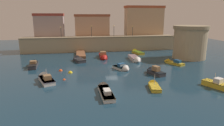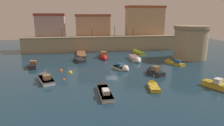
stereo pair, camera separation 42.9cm
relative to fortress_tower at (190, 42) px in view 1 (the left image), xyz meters
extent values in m
plane|color=#19384C|center=(-20.46, -5.11, -4.07)|extent=(106.83, 106.83, 0.00)
cube|color=tan|center=(-20.46, 14.41, -2.01)|extent=(45.06, 3.43, 4.12)
cube|color=gray|center=(-20.46, 14.41, 0.17)|extent=(45.06, 3.73, 0.24)
cube|color=#AD948F|center=(-35.33, 18.70, 3.14)|extent=(8.37, 5.16, 6.18)
cube|color=#97392F|center=(-35.33, 18.70, 6.59)|extent=(8.70, 5.36, 0.70)
cube|color=tan|center=(-22.60, 18.67, 3.03)|extent=(10.39, 5.09, 5.96)
cube|color=#9B4D33|center=(-22.60, 18.67, 6.36)|extent=(10.81, 5.29, 0.70)
cube|color=tan|center=(-5.86, 18.20, 4.34)|extent=(12.00, 4.14, 8.57)
cube|color=#AE4C2E|center=(-5.86, 18.20, 8.97)|extent=(12.48, 4.30, 0.70)
cylinder|color=tan|center=(0.00, 0.00, -0.46)|extent=(7.82, 7.82, 7.23)
cylinder|color=gray|center=(0.00, 0.00, 3.56)|extent=(8.45, 8.45, 0.80)
cube|color=brown|center=(-26.53, 8.16, -3.74)|extent=(2.30, 9.07, 0.67)
cylinder|color=brown|center=(-25.49, 11.18, -3.72)|extent=(0.20, 0.20, 0.70)
cylinder|color=brown|center=(-25.49, 8.16, -3.72)|extent=(0.20, 0.20, 0.70)
cylinder|color=brown|center=(-25.49, 5.14, -3.72)|extent=(0.20, 0.20, 0.70)
cylinder|color=black|center=(-31.78, 14.41, 1.62)|extent=(0.12, 0.12, 2.66)
sphere|color=#F9D172|center=(-31.78, 14.41, 3.10)|extent=(0.32, 0.32, 0.32)
cylinder|color=black|center=(-23.09, 14.41, 1.72)|extent=(0.12, 0.12, 2.85)
sphere|color=#F9D172|center=(-23.09, 14.41, 3.30)|extent=(0.32, 0.32, 0.32)
cylinder|color=black|center=(-16.38, 14.41, 1.75)|extent=(0.12, 0.12, 2.91)
sphere|color=#F9D172|center=(-16.38, 14.41, 3.35)|extent=(0.32, 0.32, 0.32)
cylinder|color=black|center=(-10.63, 14.41, 1.62)|extent=(0.12, 0.12, 2.65)
sphere|color=#F9D172|center=(-10.63, 14.41, 3.09)|extent=(0.32, 0.32, 0.32)
cube|color=silver|center=(-19.02, -7.32, -3.81)|extent=(3.05, 3.73, 0.52)
cone|color=silver|center=(-18.15, -9.16, -3.81)|extent=(1.97, 1.57, 1.75)
cube|color=#4A7265|center=(-19.02, -7.32, -3.60)|extent=(3.11, 3.80, 0.08)
cube|color=navy|center=(-18.90, -7.57, -3.20)|extent=(1.72, 1.44, 0.71)
cube|color=#99B7C6|center=(-18.70, -7.98, -3.16)|extent=(1.23, 0.62, 0.43)
cube|color=gold|center=(-6.45, -5.52, -3.84)|extent=(3.08, 4.30, 0.47)
cone|color=gold|center=(-7.53, -3.23, -3.84)|extent=(1.77, 1.63, 1.42)
cube|color=brown|center=(-6.45, -5.52, -3.65)|extent=(3.14, 4.38, 0.08)
cube|color=navy|center=(-6.19, -6.06, -3.29)|extent=(1.38, 1.65, 0.63)
cube|color=#99B7C6|center=(-6.50, -5.42, -3.26)|extent=(0.72, 0.38, 0.38)
cube|color=gold|center=(-10.76, 7.70, -3.75)|extent=(2.63, 4.32, 0.65)
cone|color=gold|center=(-11.33, 10.16, -3.75)|extent=(1.89, 1.47, 1.69)
cube|color=#4F6D16|center=(-10.76, 7.70, -3.47)|extent=(2.68, 4.40, 0.08)
cube|color=white|center=(-32.42, -13.28, -3.75)|extent=(3.23, 4.97, 0.65)
cone|color=white|center=(-33.40, -10.52, -3.75)|extent=(2.02, 1.79, 1.68)
cube|color=#5E566A|center=(-32.42, -13.28, -3.47)|extent=(3.29, 5.07, 0.08)
cube|color=olive|center=(-32.21, -13.87, -3.07)|extent=(1.44, 1.50, 0.71)
cube|color=#99B7C6|center=(-32.41, -13.30, -3.04)|extent=(0.96, 0.39, 0.43)
cylinder|color=#B2B2B7|center=(-32.42, -13.30, -2.65)|extent=(0.08, 0.08, 1.56)
cube|color=gold|center=(-7.21, -20.10, -3.69)|extent=(2.97, 4.32, 0.78)
cube|color=#4F4316|center=(-7.21, -20.10, -3.34)|extent=(3.03, 4.41, 0.08)
cube|color=silver|center=(-7.13, -20.28, -2.94)|extent=(1.50, 1.35, 0.71)
cylinder|color=#B2B2B7|center=(-7.34, -19.78, -2.63)|extent=(0.08, 0.08, 1.33)
cube|color=white|center=(-23.81, -20.21, -3.81)|extent=(1.67, 5.55, 0.53)
cone|color=white|center=(-23.90, -16.80, -3.81)|extent=(1.48, 1.44, 1.44)
cube|color=#80735A|center=(-23.81, -20.21, -3.58)|extent=(1.70, 5.66, 0.08)
cube|color=silver|center=(-23.79, -20.99, -3.26)|extent=(0.91, 1.50, 0.55)
cube|color=#333338|center=(-27.00, 0.70, -3.75)|extent=(2.97, 4.11, 0.65)
cone|color=#333338|center=(-27.77, 2.89, -3.75)|extent=(2.00, 1.56, 1.76)
cube|color=black|center=(-27.00, 0.70, -3.46)|extent=(3.03, 4.19, 0.08)
cube|color=white|center=(-13.93, 0.59, -3.67)|extent=(1.94, 5.58, 0.81)
cone|color=white|center=(-14.01, -2.83, -3.67)|extent=(1.76, 1.44, 1.73)
cube|color=gray|center=(-13.93, 0.59, -3.30)|extent=(1.97, 5.69, 0.08)
cube|color=#333338|center=(-13.55, -12.31, -3.72)|extent=(2.49, 3.81, 0.70)
cone|color=#333338|center=(-14.23, -10.21, -3.72)|extent=(1.64, 1.37, 1.40)
cube|color=black|center=(-13.55, -12.31, -3.41)|extent=(2.54, 3.89, 0.08)
cube|color=olive|center=(-13.57, -12.25, -2.93)|extent=(1.24, 1.56, 0.87)
cube|color=gold|center=(-16.53, -19.17, -3.81)|extent=(1.90, 3.47, 0.52)
cone|color=gold|center=(-16.17, -17.15, -3.81)|extent=(1.41, 1.13, 1.27)
cube|color=brown|center=(-16.53, -19.17, -3.59)|extent=(1.94, 3.54, 0.08)
cylinder|color=#B2B2B7|center=(-16.48, -18.86, -2.74)|extent=(0.08, 0.08, 1.64)
cube|color=#333338|center=(-36.47, -2.85, -3.68)|extent=(1.89, 4.95, 0.79)
cone|color=#333338|center=(-36.71, 0.19, -3.68)|extent=(1.53, 1.47, 1.42)
cube|color=black|center=(-36.47, -2.85, -3.32)|extent=(1.92, 5.05, 0.08)
cube|color=olive|center=(-36.47, -2.77, -3.01)|extent=(1.28, 1.29, 0.55)
cube|color=red|center=(-20.99, 4.66, -3.73)|extent=(1.80, 5.42, 0.70)
cone|color=red|center=(-21.07, 1.33, -3.73)|extent=(1.62, 1.44, 1.59)
cube|color=#580B09|center=(-20.99, 4.66, -3.42)|extent=(1.84, 5.53, 0.08)
cube|color=olive|center=(-20.99, 4.41, -2.96)|extent=(1.46, 1.71, 0.84)
sphere|color=#EA4C19|center=(-29.73, -12.53, -4.07)|extent=(0.46, 0.46, 0.46)
sphere|color=yellow|center=(-28.84, -8.51, -4.07)|extent=(0.79, 0.79, 0.79)
sphere|color=#EA4C19|center=(-30.73, -6.76, -4.07)|extent=(0.71, 0.71, 0.71)
camera|label=1|loc=(-27.38, -45.32, 6.38)|focal=32.31mm
camera|label=2|loc=(-26.96, -45.40, 6.38)|focal=32.31mm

